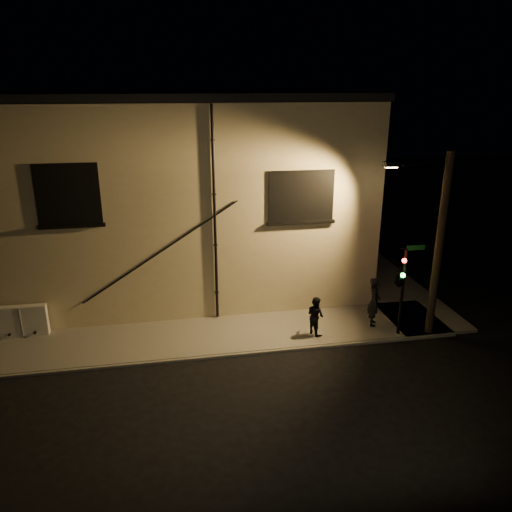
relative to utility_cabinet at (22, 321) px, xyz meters
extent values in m
plane|color=black|center=(9.16, -2.70, -0.72)|extent=(90.00, 90.00, 0.00)
cube|color=slate|center=(6.16, -1.20, -0.66)|extent=(20.00, 3.00, 0.12)
cube|color=slate|center=(15.66, 5.30, -0.66)|extent=(3.00, 16.00, 0.12)
cube|color=beige|center=(6.16, 6.30, 3.53)|extent=(16.00, 12.00, 8.50)
cube|color=black|center=(6.16, 6.30, 7.93)|extent=(16.20, 12.20, 0.30)
cube|color=black|center=(2.16, 0.28, 4.68)|extent=(2.20, 0.10, 2.20)
cube|color=#A5B28C|center=(2.16, 0.29, 4.68)|extent=(1.98, 0.05, 1.98)
cube|color=black|center=(10.76, 0.28, 4.28)|extent=(2.60, 0.10, 2.00)
cube|color=#A5B28C|center=(10.76, 0.29, 4.28)|extent=(2.38, 0.05, 1.78)
cylinder|color=black|center=(7.36, 0.22, 3.59)|extent=(0.11, 0.11, 8.30)
cylinder|color=black|center=(5.16, 0.25, 2.28)|extent=(5.96, 0.04, 3.75)
cylinder|color=black|center=(5.28, 0.25, 2.34)|extent=(5.96, 0.04, 3.75)
cube|color=silver|center=(0.00, 0.00, 0.00)|extent=(1.83, 0.31, 1.21)
imported|color=black|center=(13.32, -1.51, 0.38)|extent=(0.68, 0.83, 1.96)
imported|color=black|center=(10.86, -1.84, 0.15)|extent=(0.81, 0.90, 1.50)
cylinder|color=black|center=(13.99, -2.40, 1.08)|extent=(0.12, 0.12, 3.37)
imported|color=black|center=(13.77, -2.52, 1.79)|extent=(0.45, 2.03, 0.82)
sphere|color=#FF140C|center=(13.79, -2.70, 2.46)|extent=(0.17, 0.17, 0.17)
sphere|color=#14FF3F|center=(13.79, -2.70, 1.90)|extent=(0.17, 0.17, 0.17)
cube|color=#0C4C1E|center=(14.34, -2.40, 2.81)|extent=(0.70, 0.03, 0.18)
cylinder|color=black|center=(15.20, -2.48, 2.77)|extent=(0.29, 0.29, 6.98)
cylinder|color=black|center=(14.40, -1.93, 5.77)|extent=(1.77, 0.97, 0.10)
cube|color=black|center=(13.60, -1.38, 5.67)|extent=(0.55, 0.28, 0.18)
cube|color=#FFC672|center=(13.60, -1.38, 5.57)|extent=(0.42, 0.20, 0.04)
camera|label=1|loc=(5.57, -18.13, 8.43)|focal=35.00mm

